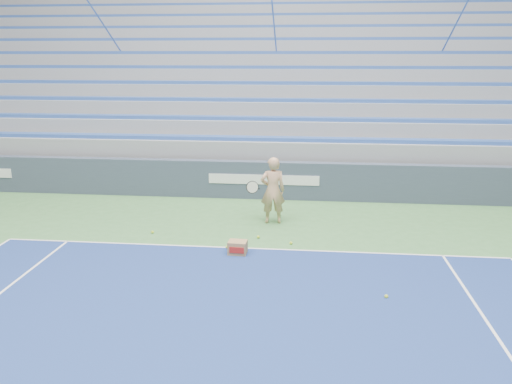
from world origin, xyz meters
TOP-DOWN VIEW (x-y plane):
  - sponsor_barrier at (0.00, 15.88)m, footprint 30.00×0.32m
  - bleachers at (0.00, 21.60)m, footprint 31.00×9.15m
  - tennis_player at (0.40, 13.69)m, footprint 0.94×0.86m
  - ball_box at (-0.19, 11.57)m, footprint 0.41×0.32m
  - tennis_ball_0 at (0.16, 12.55)m, footprint 0.07×0.07m
  - tennis_ball_1 at (0.92, 12.24)m, footprint 0.07×0.07m
  - tennis_ball_2 at (-0.46, 11.85)m, footprint 0.07×0.07m
  - tennis_ball_3 at (-2.36, 12.62)m, footprint 0.07×0.07m
  - tennis_ball_4 at (2.65, 9.86)m, footprint 0.07×0.07m

SIDE VIEW (x-z plane):
  - tennis_ball_0 at x=0.16m, z-range 0.00..0.07m
  - tennis_ball_1 at x=0.92m, z-range 0.00..0.07m
  - tennis_ball_2 at x=-0.46m, z-range 0.00..0.07m
  - tennis_ball_3 at x=-2.36m, z-range 0.00..0.07m
  - tennis_ball_4 at x=2.65m, z-range 0.00..0.07m
  - ball_box at x=-0.19m, z-range 0.00..0.29m
  - sponsor_barrier at x=0.00m, z-range 0.00..1.10m
  - tennis_player at x=0.40m, z-range 0.00..1.68m
  - bleachers at x=0.00m, z-range -1.29..6.01m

